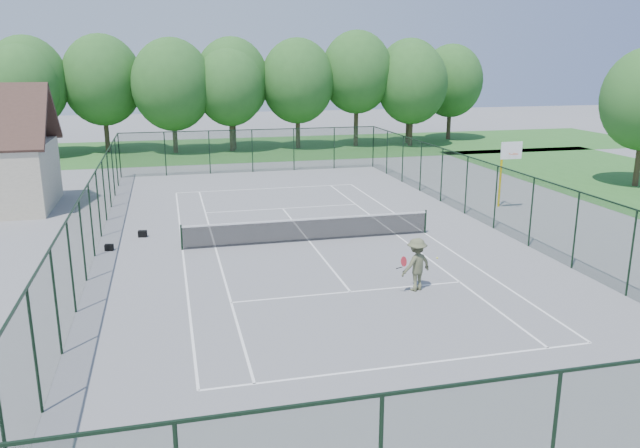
{
  "coord_description": "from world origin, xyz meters",
  "views": [
    {
      "loc": [
        -5.87,
        -25.79,
        7.8
      ],
      "look_at": [
        0.0,
        -2.0,
        1.3
      ],
      "focal_mm": 35.0,
      "sensor_mm": 36.0,
      "label": 1
    }
  ],
  "objects_px": {
    "tennis_net": "(309,229)",
    "tennis_player": "(416,264)",
    "basketball_goal": "(507,161)",
    "sports_bag_a": "(109,247)"
  },
  "relations": [
    {
      "from": "tennis_net",
      "to": "tennis_player",
      "type": "bearing_deg",
      "value": -71.51
    },
    {
      "from": "tennis_net",
      "to": "basketball_goal",
      "type": "distance_m",
      "value": 12.22
    },
    {
      "from": "tennis_net",
      "to": "sports_bag_a",
      "type": "xyz_separation_m",
      "value": [
        -8.48,
        0.65,
        -0.44
      ]
    },
    {
      "from": "sports_bag_a",
      "to": "basketball_goal",
      "type": "bearing_deg",
      "value": 20.85
    },
    {
      "from": "basketball_goal",
      "to": "tennis_net",
      "type": "bearing_deg",
      "value": -162.91
    },
    {
      "from": "basketball_goal",
      "to": "tennis_player",
      "type": "height_order",
      "value": "basketball_goal"
    },
    {
      "from": "sports_bag_a",
      "to": "tennis_player",
      "type": "distance_m",
      "value": 13.07
    },
    {
      "from": "basketball_goal",
      "to": "sports_bag_a",
      "type": "bearing_deg",
      "value": -171.77
    },
    {
      "from": "sports_bag_a",
      "to": "tennis_player",
      "type": "height_order",
      "value": "tennis_player"
    },
    {
      "from": "tennis_net",
      "to": "tennis_player",
      "type": "height_order",
      "value": "tennis_player"
    }
  ]
}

